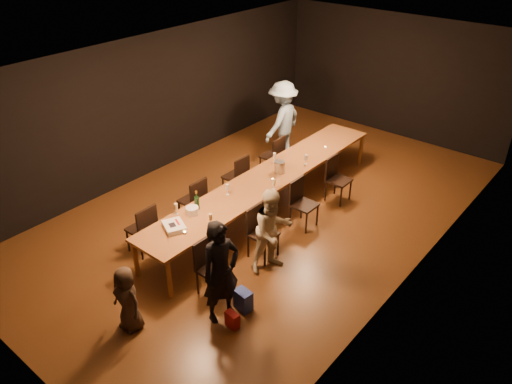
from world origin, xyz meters
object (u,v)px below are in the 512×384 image
Objects in this scene: chair_left_3 at (272,156)px; ice_bucket at (280,167)px; chair_right_1 at (263,234)px; chair_left_0 at (141,228)px; birthday_cake at (174,226)px; champagne_bottle at (197,200)px; plate_stack at (192,210)px; chair_right_0 at (214,269)px; man_blue at (282,121)px; chair_left_2 at (235,176)px; chair_left_1 at (192,200)px; table at (268,179)px; chair_right_3 at (339,180)px; chair_right_2 at (304,204)px; woman_tan at (272,231)px; child at (127,299)px; woman_birthday at (221,272)px.

ice_bucket is (0.91, -0.93, 0.40)m from chair_left_3.
chair_left_0 is (-1.70, -1.20, 0.00)m from chair_right_1.
birthday_cake is 0.67m from champagne_bottle.
chair_left_3 is 4.27× the size of plate_stack.
ice_bucket is at bearing -163.48° from chair_right_0.
chair_right_0 is 4.92m from man_blue.
birthday_cake is at bearing -39.84° from chair_right_1.
chair_right_1 is 1.00× the size of chair_left_3.
birthday_cake is 2.59m from ice_bucket.
chair_left_1 is at bearing -180.00° from chair_left_2.
chair_right_0 is 1.00× the size of chair_left_0.
table is 1.49m from chair_right_3.
chair_right_2 is at bearing 180.00° from chair_right_1.
table is at bearing -101.82° from ice_bucket.
table is 6.45× the size of chair_right_3.
woman_tan is 1.41m from plate_stack.
birthday_cake is at bearing -21.90° from chair_right_2.
chair_right_1 is at bearing -90.00° from chair_left_1.
chair_right_3 is 0.90× the size of child.
man_blue reaches higher than woman_tan.
chair_right_2 is 2.08m from chair_left_3.
plate_stack is (1.03, -3.87, -0.11)m from man_blue.
plate_stack reaches higher than birthday_cake.
chair_left_2 is (0.00, 1.20, 0.00)m from chair_left_1.
chair_left_0 is at bearing -149.01° from birthday_cake.
chair_left_3 is at bearing -125.22° from chair_right_2.
table is 1.49m from chair_left_1.
man_blue is 4.00m from plate_stack.
chair_right_1 is 0.51× the size of man_blue.
chair_left_1 is 1.78m from ice_bucket.
woman_birthday reaches higher than ice_bucket.
chair_right_3 is 1.96× the size of birthday_cake.
ice_bucket reaches higher than chair_left_0.
birthday_cake is (0.77, -3.52, 0.33)m from chair_left_3.
chair_right_0 is at bearing -0.00° from chair_right_2.
ice_bucket reaches higher than birthday_cake.
woman_tan is at bearing -141.81° from chair_left_3.
champagne_bottle is (-1.06, -2.87, 0.46)m from chair_right_3.
chair_left_0 is 4.48m from man_blue.
plate_stack is 0.61× the size of champagne_bottle.
table is at bearing -35.31° from chair_right_3.
plate_stack reaches higher than table.
child is 2.14m from champagne_bottle.
chair_left_3 is 3.61m from birthday_cake.
woman_tan is (2.00, -0.14, 0.27)m from chair_left_1.
chair_right_2 is (0.00, 1.20, 0.00)m from chair_right_1.
chair_left_2 is 2.46m from birthday_cake.
woman_birthday is (2.13, -2.68, 0.35)m from chair_left_2.
woman_tan is 6.28× the size of ice_bucket.
chair_right_0 is 2.59× the size of champagne_bottle.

